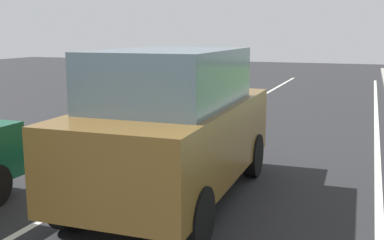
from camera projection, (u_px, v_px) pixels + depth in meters
The scene contains 5 objects.
ground_plane at pixel (222, 135), 11.78m from camera, with size 60.00×60.00×0.00m, color #262628.
lane_line_center at pixel (196, 133), 12.03m from camera, with size 0.12×32.00×0.01m, color silver.
lane_line_right_edge at pixel (377, 147), 10.53m from camera, with size 0.12×32.00×0.01m, color silver.
car_suv_ahead at pixel (174, 124), 7.08m from camera, with size 2.04×4.54×2.28m.
car_hatchback_far at pixel (140, 92), 13.20m from camera, with size 1.78×3.73×1.78m.
Camera 1 is at (3.36, 2.96, 2.52)m, focal length 44.41 mm.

